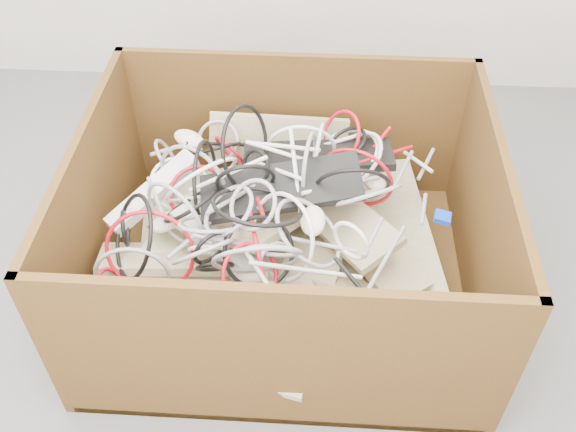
# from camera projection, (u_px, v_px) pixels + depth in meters

# --- Properties ---
(ground) EXTENTS (3.00, 3.00, 0.00)m
(ground) POSITION_uv_depth(u_px,v_px,m) (217.00, 352.00, 1.94)
(ground) COLOR #59595B
(ground) RESTS_ON ground
(cardboard_box) EXTENTS (1.17, 0.98, 0.58)m
(cardboard_box) POSITION_uv_depth(u_px,v_px,m) (283.00, 255.00, 2.02)
(cardboard_box) COLOR #39270E
(cardboard_box) RESTS_ON ground
(keyboard_pile) EXTENTS (0.99, 0.92, 0.36)m
(keyboard_pile) POSITION_uv_depth(u_px,v_px,m) (289.00, 220.00, 1.95)
(keyboard_pile) COLOR tan
(keyboard_pile) RESTS_ON cardboard_box
(mice_scatter) EXTENTS (0.72, 0.56, 0.17)m
(mice_scatter) POSITION_uv_depth(u_px,v_px,m) (257.00, 204.00, 1.89)
(mice_scatter) COLOR beige
(mice_scatter) RESTS_ON keyboard_pile
(power_strip_left) EXTENTS (0.25, 0.28, 0.13)m
(power_strip_left) POSITION_uv_depth(u_px,v_px,m) (153.00, 192.00, 1.90)
(power_strip_left) COLOR silver
(power_strip_left) RESTS_ON keyboard_pile
(power_strip_right) EXTENTS (0.27, 0.21, 0.09)m
(power_strip_right) POSITION_uv_depth(u_px,v_px,m) (213.00, 241.00, 1.82)
(power_strip_right) COLOR silver
(power_strip_right) RESTS_ON keyboard_pile
(vga_plug) EXTENTS (0.05, 0.05, 0.03)m
(vga_plug) POSITION_uv_depth(u_px,v_px,m) (442.00, 217.00, 1.82)
(vga_plug) COLOR #0D37CB
(vga_plug) RESTS_ON keyboard_pile
(cable_tangle) EXTENTS (1.01, 0.80, 0.44)m
(cable_tangle) POSITION_uv_depth(u_px,v_px,m) (252.00, 199.00, 1.84)
(cable_tangle) COLOR #B90D1B
(cable_tangle) RESTS_ON keyboard_pile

